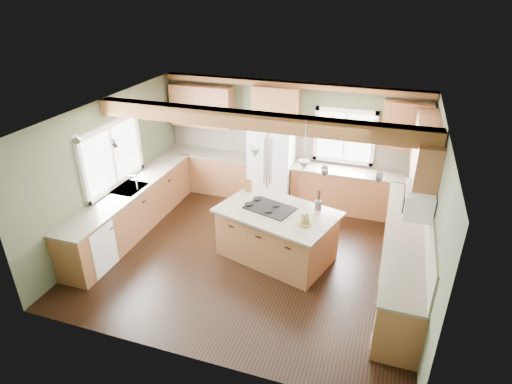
% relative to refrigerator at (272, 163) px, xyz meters
% --- Properties ---
extents(floor, '(5.60, 5.60, 0.00)m').
position_rel_refrigerator_xyz_m(floor, '(0.30, -2.12, -0.90)').
color(floor, black).
rests_on(floor, ground).
extents(ceiling, '(5.60, 5.60, 0.00)m').
position_rel_refrigerator_xyz_m(ceiling, '(0.30, -2.12, 1.70)').
color(ceiling, silver).
rests_on(ceiling, wall_back).
extents(wall_back, '(5.60, 0.00, 5.60)m').
position_rel_refrigerator_xyz_m(wall_back, '(0.30, 0.38, 0.40)').
color(wall_back, '#484F38').
rests_on(wall_back, ground).
extents(wall_left, '(0.00, 5.00, 5.00)m').
position_rel_refrigerator_xyz_m(wall_left, '(-2.50, -2.12, 0.40)').
color(wall_left, '#484F38').
rests_on(wall_left, ground).
extents(wall_right, '(0.00, 5.00, 5.00)m').
position_rel_refrigerator_xyz_m(wall_right, '(3.10, -2.12, 0.40)').
color(wall_right, '#484F38').
rests_on(wall_right, ground).
extents(ceiling_beam, '(5.55, 0.26, 0.26)m').
position_rel_refrigerator_xyz_m(ceiling_beam, '(0.30, -2.04, 1.57)').
color(ceiling_beam, '#593519').
rests_on(ceiling_beam, ceiling).
extents(soffit_trim, '(5.55, 0.20, 0.10)m').
position_rel_refrigerator_xyz_m(soffit_trim, '(0.30, 0.28, 1.64)').
color(soffit_trim, '#593519').
rests_on(soffit_trim, ceiling).
extents(backsplash_back, '(5.58, 0.03, 0.58)m').
position_rel_refrigerator_xyz_m(backsplash_back, '(0.30, 0.36, 0.31)').
color(backsplash_back, brown).
rests_on(backsplash_back, wall_back).
extents(backsplash_right, '(0.03, 3.70, 0.58)m').
position_rel_refrigerator_xyz_m(backsplash_right, '(3.08, -2.07, 0.31)').
color(backsplash_right, brown).
rests_on(backsplash_right, wall_right).
extents(base_cab_back_left, '(2.02, 0.60, 0.88)m').
position_rel_refrigerator_xyz_m(base_cab_back_left, '(-1.49, 0.08, -0.46)').
color(base_cab_back_left, brown).
rests_on(base_cab_back_left, floor).
extents(counter_back_left, '(2.06, 0.64, 0.04)m').
position_rel_refrigerator_xyz_m(counter_back_left, '(-1.49, 0.08, 0.00)').
color(counter_back_left, '#484035').
rests_on(counter_back_left, base_cab_back_left).
extents(base_cab_back_right, '(2.62, 0.60, 0.88)m').
position_rel_refrigerator_xyz_m(base_cab_back_right, '(1.79, 0.08, -0.46)').
color(base_cab_back_right, brown).
rests_on(base_cab_back_right, floor).
extents(counter_back_right, '(2.66, 0.64, 0.04)m').
position_rel_refrigerator_xyz_m(counter_back_right, '(1.79, 0.08, 0.00)').
color(counter_back_right, '#484035').
rests_on(counter_back_right, base_cab_back_right).
extents(base_cab_left, '(0.60, 3.70, 0.88)m').
position_rel_refrigerator_xyz_m(base_cab_left, '(-2.20, -2.07, -0.46)').
color(base_cab_left, brown).
rests_on(base_cab_left, floor).
extents(counter_left, '(0.64, 3.74, 0.04)m').
position_rel_refrigerator_xyz_m(counter_left, '(-2.20, -2.07, 0.00)').
color(counter_left, '#484035').
rests_on(counter_left, base_cab_left).
extents(base_cab_right, '(0.60, 3.70, 0.88)m').
position_rel_refrigerator_xyz_m(base_cab_right, '(2.80, -2.07, -0.46)').
color(base_cab_right, brown).
rests_on(base_cab_right, floor).
extents(counter_right, '(0.64, 3.74, 0.04)m').
position_rel_refrigerator_xyz_m(counter_right, '(2.80, -2.07, 0.00)').
color(counter_right, '#484035').
rests_on(counter_right, base_cab_right).
extents(upper_cab_back_left, '(1.40, 0.35, 0.90)m').
position_rel_refrigerator_xyz_m(upper_cab_back_left, '(-1.69, 0.21, 1.05)').
color(upper_cab_back_left, brown).
rests_on(upper_cab_back_left, wall_back).
extents(upper_cab_over_fridge, '(0.96, 0.35, 0.70)m').
position_rel_refrigerator_xyz_m(upper_cab_over_fridge, '(-0.00, 0.21, 1.25)').
color(upper_cab_over_fridge, brown).
rests_on(upper_cab_over_fridge, wall_back).
extents(upper_cab_right, '(0.35, 2.20, 0.90)m').
position_rel_refrigerator_xyz_m(upper_cab_right, '(2.92, -1.22, 1.05)').
color(upper_cab_right, brown).
rests_on(upper_cab_right, wall_right).
extents(upper_cab_back_corner, '(0.90, 0.35, 0.90)m').
position_rel_refrigerator_xyz_m(upper_cab_back_corner, '(2.60, 0.21, 1.05)').
color(upper_cab_back_corner, brown).
rests_on(upper_cab_back_corner, wall_back).
extents(window_left, '(0.04, 1.60, 1.05)m').
position_rel_refrigerator_xyz_m(window_left, '(-2.48, -2.07, 0.65)').
color(window_left, white).
rests_on(window_left, wall_left).
extents(window_back, '(1.10, 0.04, 1.00)m').
position_rel_refrigerator_xyz_m(window_back, '(1.45, 0.36, 0.65)').
color(window_back, white).
rests_on(window_back, wall_back).
extents(sink, '(0.50, 0.65, 0.03)m').
position_rel_refrigerator_xyz_m(sink, '(-2.20, -2.07, 0.01)').
color(sink, '#262628').
rests_on(sink, counter_left).
extents(faucet, '(0.02, 0.02, 0.28)m').
position_rel_refrigerator_xyz_m(faucet, '(-2.02, -2.07, 0.15)').
color(faucet, '#B2B2B7').
rests_on(faucet, sink).
extents(dishwasher, '(0.60, 0.60, 0.84)m').
position_rel_refrigerator_xyz_m(dishwasher, '(-2.19, -3.37, -0.47)').
color(dishwasher, white).
rests_on(dishwasher, floor).
extents(oven, '(0.60, 0.72, 0.84)m').
position_rel_refrigerator_xyz_m(oven, '(2.79, -3.37, -0.47)').
color(oven, white).
rests_on(oven, floor).
extents(microwave, '(0.40, 0.70, 0.38)m').
position_rel_refrigerator_xyz_m(microwave, '(2.88, -2.17, 0.65)').
color(microwave, white).
rests_on(microwave, wall_right).
extents(pendant_left, '(0.18, 0.18, 0.16)m').
position_rel_refrigerator_xyz_m(pendant_left, '(0.26, -1.91, 0.98)').
color(pendant_left, '#B2B2B7').
rests_on(pendant_left, ceiling).
extents(pendant_right, '(0.18, 0.18, 0.16)m').
position_rel_refrigerator_xyz_m(pendant_right, '(1.14, -2.17, 0.98)').
color(pendant_right, '#B2B2B7').
rests_on(pendant_right, ceiling).
extents(refrigerator, '(0.90, 0.74, 1.80)m').
position_rel_refrigerator_xyz_m(refrigerator, '(0.00, 0.00, 0.00)').
color(refrigerator, white).
rests_on(refrigerator, floor).
extents(island, '(2.09, 1.61, 0.88)m').
position_rel_refrigerator_xyz_m(island, '(0.70, -2.04, -0.46)').
color(island, brown).
rests_on(island, floor).
extents(island_top, '(2.24, 1.76, 0.04)m').
position_rel_refrigerator_xyz_m(island_top, '(0.70, -2.04, 0.00)').
color(island_top, '#484035').
rests_on(island_top, island).
extents(cooktop, '(0.92, 0.74, 0.02)m').
position_rel_refrigerator_xyz_m(cooktop, '(0.55, -2.00, 0.03)').
color(cooktop, black).
rests_on(cooktop, island_top).
extents(knife_block, '(0.12, 0.09, 0.20)m').
position_rel_refrigerator_xyz_m(knife_block, '(-0.02, -1.49, 0.12)').
color(knife_block, brown).
rests_on(knife_block, island_top).
extents(utensil_crock, '(0.14, 0.14, 0.16)m').
position_rel_refrigerator_xyz_m(utensil_crock, '(1.34, -1.75, 0.10)').
color(utensil_crock, '#413834').
rests_on(utensil_crock, island_top).
extents(bottle_tray, '(0.29, 0.29, 0.20)m').
position_rel_refrigerator_xyz_m(bottle_tray, '(1.24, -2.33, 0.12)').
color(bottle_tray, brown).
rests_on(bottle_tray, island_top).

